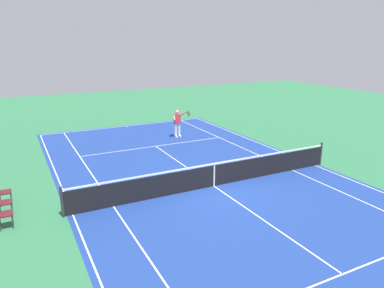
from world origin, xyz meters
The scene contains 9 objects.
ground_plane centered at (0.00, 0.00, 0.00)m, with size 60.00×60.00×0.00m, color #2D7247.
court_slab centered at (0.00, 0.00, 0.00)m, with size 24.20×11.40×0.00m, color navy.
court_line_markings centered at (0.00, 0.00, 0.00)m, with size 23.85×11.05×0.01m.
tennis_net centered at (0.00, 0.00, 0.49)m, with size 0.10×11.70×1.08m.
tennis_player_near centered at (7.70, -1.96, 0.93)m, with size 1.05×0.78×1.70m.
tennis_ball centered at (0.15, 2.77, 0.03)m, with size 0.07×0.07×0.07m, color #CCE01E.
spectator_chair_0 centered at (0.06, 7.57, 0.52)m, with size 0.44×0.44×0.88m.
spectator_chair_1 centered at (1.01, 7.57, 0.52)m, with size 0.44×0.44×0.88m.
spectator_chair_2 centered at (1.96, 7.57, 0.52)m, with size 0.44×0.44×0.88m.
Camera 1 is at (-11.62, 6.90, 5.65)m, focal length 33.70 mm.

